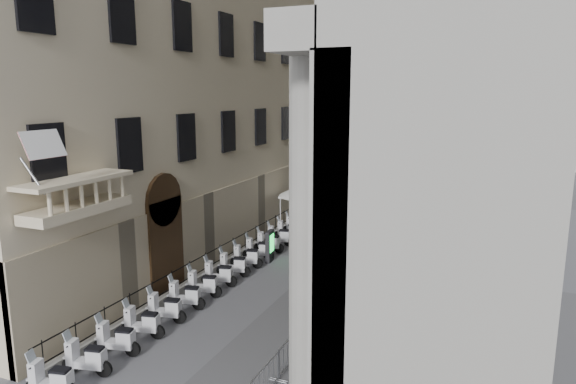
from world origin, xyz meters
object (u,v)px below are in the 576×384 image
at_px(security_tent, 312,187).
at_px(street_lamp, 331,156).
at_px(pedestrian_a, 376,203).
at_px(info_kiosk, 270,246).
at_px(pedestrian_b, 415,202).

xyz_separation_m(security_tent, street_lamp, (0.33, 2.97, 1.75)).
height_order(security_tent, pedestrian_a, security_tent).
height_order(info_kiosk, pedestrian_a, info_kiosk).
xyz_separation_m(info_kiosk, pedestrian_b, (5.49, 14.36, 0.03)).
xyz_separation_m(security_tent, info_kiosk, (0.03, -6.60, -2.13)).
height_order(street_lamp, pedestrian_b, street_lamp).
bearing_deg(pedestrian_b, street_lamp, 51.78).
relative_size(security_tent, street_lamp, 0.55).
relative_size(security_tent, info_kiosk, 2.56).
distance_m(security_tent, pedestrian_a, 7.58).
distance_m(info_kiosk, pedestrian_a, 13.60).
distance_m(security_tent, street_lamp, 3.46).
relative_size(info_kiosk, pedestrian_a, 1.03).
relative_size(street_lamp, pedestrian_b, 4.42).
bearing_deg(security_tent, pedestrian_a, 67.50).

